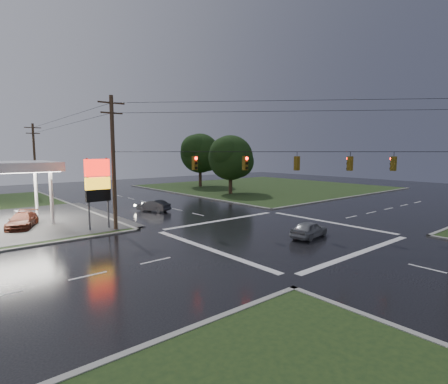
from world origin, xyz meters
TOP-DOWN VIEW (x-y plane):
  - ground at (0.00, 0.00)m, footprint 120.00×120.00m
  - grass_ne at (26.00, 26.00)m, footprint 36.00×36.00m
  - pylon_sign at (-10.50, 10.50)m, footprint 2.00×0.35m
  - utility_pole_nw at (-9.50, 9.50)m, footprint 2.20×0.32m
  - utility_pole_n at (-9.50, 38.00)m, footprint 2.20×0.32m
  - traffic_signals at (0.02, -0.02)m, footprint 26.87×26.87m
  - tree_ne_near at (14.14, 21.99)m, footprint 7.99×6.80m
  - tree_ne_far at (17.15, 33.99)m, footprint 8.46×7.20m
  - car_north at (-2.63, 15.69)m, footprint 2.70×4.00m
  - car_crossing at (0.78, -2.41)m, footprint 3.92×2.04m
  - car_pump at (-15.33, 15.33)m, footprint 3.54×4.92m

SIDE VIEW (x-z plane):
  - ground at x=0.00m, z-range 0.00..0.00m
  - grass_ne at x=26.00m, z-range 0.00..0.08m
  - car_north at x=-2.63m, z-range 0.00..1.25m
  - car_crossing at x=0.78m, z-range 0.00..1.27m
  - car_pump at x=-15.33m, z-range 0.00..1.32m
  - pylon_sign at x=-10.50m, z-range 1.01..7.01m
  - utility_pole_n at x=-9.50m, z-range 0.22..10.72m
  - tree_ne_near at x=14.14m, z-range 1.07..10.05m
  - utility_pole_nw at x=-9.50m, z-range 0.22..11.22m
  - tree_ne_far at x=17.15m, z-range 1.28..11.08m
  - traffic_signals at x=0.02m, z-range 5.75..7.22m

